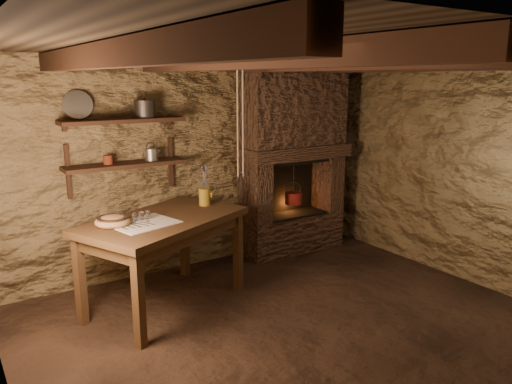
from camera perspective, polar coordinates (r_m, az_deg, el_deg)
floor at (r=4.55m, az=4.95°, el=-15.61°), size 4.50×4.50×0.00m
back_wall at (r=5.79m, az=-7.11°, el=3.15°), size 4.50×0.04×2.40m
right_wall at (r=5.77m, az=23.12°, el=2.17°), size 0.04×4.00×2.40m
ceiling at (r=4.01m, az=5.63°, el=16.13°), size 4.50×4.00×0.04m
beam_far_left at (r=3.29m, az=-16.04°, el=14.87°), size 0.14×3.95×0.16m
beam_mid_left at (r=3.71m, az=-0.65°, el=15.06°), size 0.14×3.95×0.16m
beam_mid_right at (r=4.33m, az=10.95°, el=14.53°), size 0.14×3.95×0.16m
beam_far_right at (r=5.08m, az=19.36°, el=13.78°), size 0.14×3.95×0.16m
shelf_lower at (r=5.31m, az=-14.64°, el=3.05°), size 1.25×0.30×0.04m
shelf_upper at (r=5.25m, az=-14.92°, el=7.89°), size 1.25×0.30×0.04m
hearth at (r=6.24m, az=4.22°, el=4.17°), size 1.43×0.51×2.30m
work_table at (r=4.90m, az=-10.37°, el=-7.51°), size 1.78×1.44×0.89m
linen_cloth at (r=4.61m, az=-12.68°, el=-3.53°), size 0.64×0.56×0.01m
pewter_cutlery_row at (r=4.59m, az=-12.61°, el=-3.47°), size 0.49×0.28×0.01m
drinking_glasses at (r=4.70m, az=-12.96°, el=-2.73°), size 0.18×0.05×0.07m
stoneware_jug at (r=5.14m, az=-5.90°, el=0.39°), size 0.13×0.12×0.41m
wooden_bowl at (r=4.62m, az=-16.05°, el=-3.27°), size 0.37×0.37×0.11m
iron_stockpot at (r=5.32m, az=-12.60°, el=9.14°), size 0.27×0.27×0.16m
tin_pan at (r=5.22m, az=-19.72°, el=9.34°), size 0.31×0.18×0.28m
small_kettle at (r=5.39m, az=-11.87°, el=4.21°), size 0.22×0.19×0.19m
rusty_tin at (r=5.24m, az=-16.56°, el=3.55°), size 0.11×0.11×0.09m
red_pot at (r=6.29m, az=4.29°, el=-0.61°), size 0.26×0.26×0.54m
hanging_ropes at (r=4.91m, az=-1.82°, el=8.57°), size 0.08×0.08×1.20m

